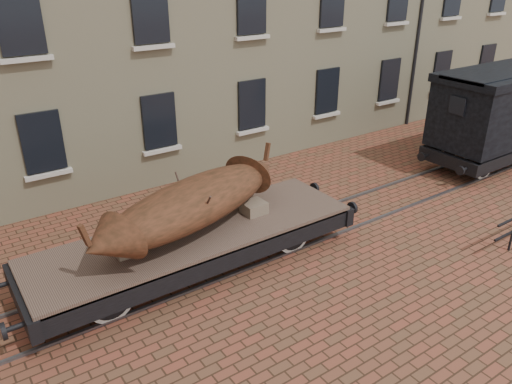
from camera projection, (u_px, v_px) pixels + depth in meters
ground at (322, 224)px, 14.07m from camera, size 90.00×90.00×0.00m
rail_track at (322, 223)px, 14.06m from camera, size 30.00×1.52×0.06m
flatcar_wagon at (196, 239)px, 11.68m from camera, size 8.73×2.37×1.32m
iron_boat at (193, 203)px, 11.27m from camera, size 5.68×2.99×1.41m
goods_van at (505, 105)px, 17.51m from camera, size 6.60×2.40×3.41m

